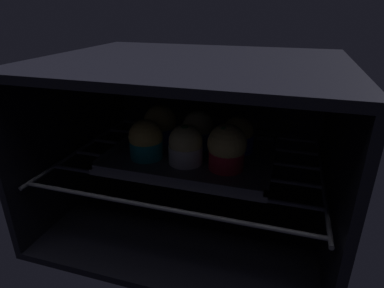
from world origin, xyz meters
The scene contains 9 objects.
oven_cavity centered at (0.00, 26.25, 17.00)cm, with size 59.00×47.00×37.00cm.
oven_rack centered at (0.00, 22.00, 13.60)cm, with size 54.80×42.00×0.80cm.
baking_tray centered at (0.00, 21.95, 14.69)cm, with size 34.71×25.95×2.20cm.
muffin_row0_col0 centered at (-8.72, 17.56, 19.01)cm, with size 7.19×7.19×8.30cm.
muffin_row0_col1 centered at (-0.01, 17.59, 18.96)cm, with size 7.02×7.02×8.29cm.
muffin_row0_col2 centered at (8.44, 17.51, 19.53)cm, with size 7.72×7.72×9.12cm.
muffin_row1_col0 centered at (-9.04, 26.16, 19.41)cm, with size 7.49×7.49×8.89cm.
muffin_row1_col1 centered at (-0.07, 26.68, 18.99)cm, with size 7.02×7.02×8.23cm.
muffin_row1_col2 centered at (9.07, 26.71, 18.69)cm, with size 7.02×7.02×7.81cm.
Camera 1 is at (18.75, -38.99, 44.97)cm, focal length 30.18 mm.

